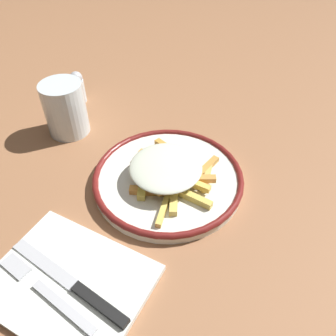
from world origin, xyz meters
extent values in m
plane|color=#986542|center=(0.00, 0.00, 0.00)|extent=(2.60, 2.60, 0.00)
cylinder|color=silver|center=(0.00, 0.00, 0.01)|extent=(0.26, 0.26, 0.02)
torus|color=maroon|center=(0.00, 0.00, 0.02)|extent=(0.27, 0.27, 0.01)
cube|color=#DEC155|center=(-0.03, -0.07, 0.02)|extent=(0.01, 0.06, 0.01)
cube|color=#E5B25B|center=(-0.04, 0.01, 0.03)|extent=(0.03, 0.06, 0.01)
cube|color=#E4C458|center=(-0.07, -0.03, 0.02)|extent=(0.08, 0.03, 0.01)
cube|color=#CC8632|center=(0.01, 0.01, 0.03)|extent=(0.05, 0.07, 0.01)
cube|color=gold|center=(0.01, -0.01, 0.02)|extent=(0.05, 0.07, 0.01)
cube|color=#E8BD5D|center=(0.01, -0.01, 0.03)|extent=(0.08, 0.04, 0.01)
cube|color=gold|center=(-0.01, 0.00, 0.02)|extent=(0.02, 0.08, 0.01)
cube|color=#C88232|center=(0.01, 0.00, 0.03)|extent=(0.02, 0.08, 0.01)
cube|color=#E3C058|center=(-0.03, -0.03, 0.02)|extent=(0.09, 0.05, 0.01)
cube|color=#E2B159|center=(0.03, -0.06, 0.02)|extent=(0.07, 0.03, 0.01)
cube|color=#DFC852|center=(-0.04, 0.03, 0.02)|extent=(0.08, 0.05, 0.01)
cube|color=#F2C157|center=(-0.01, -0.05, 0.03)|extent=(0.01, 0.06, 0.01)
cube|color=orange|center=(-0.01, -0.02, 0.02)|extent=(0.07, 0.05, 0.01)
cube|color=gold|center=(-0.01, 0.02, 0.02)|extent=(0.06, 0.02, 0.01)
cube|color=gold|center=(0.05, 0.02, 0.03)|extent=(0.03, 0.09, 0.01)
cube|color=gold|center=(0.01, 0.03, 0.03)|extent=(0.01, 0.08, 0.01)
cube|color=#EFBC50|center=(0.02, -0.01, 0.02)|extent=(0.09, 0.03, 0.01)
cube|color=#D18D41|center=(0.00, -0.04, 0.03)|extent=(0.05, 0.08, 0.01)
cube|color=gold|center=(-0.05, 0.00, 0.02)|extent=(0.05, 0.08, 0.01)
cube|color=#D6833E|center=(0.01, 0.02, 0.03)|extent=(0.08, 0.04, 0.01)
cube|color=#C98D3E|center=(0.05, -0.05, 0.02)|extent=(0.07, 0.02, 0.01)
cube|color=#DDAE55|center=(0.00, 0.00, 0.03)|extent=(0.04, 0.08, 0.01)
ellipsoid|color=silver|center=(-0.01, 0.00, 0.04)|extent=(0.17, 0.17, 0.02)
cube|color=silver|center=(-0.24, 0.02, 0.01)|extent=(0.18, 0.22, 0.01)
cube|color=silver|center=(-0.27, -0.01, 0.01)|extent=(0.02, 0.11, 0.01)
cube|color=silver|center=(-0.26, 0.09, 0.01)|extent=(0.03, 0.05, 0.00)
cube|color=black|center=(-0.24, -0.04, 0.01)|extent=(0.02, 0.09, 0.01)
cube|color=silver|center=(-0.24, 0.06, 0.01)|extent=(0.03, 0.12, 0.00)
cylinder|color=silver|center=(0.03, 0.26, 0.05)|extent=(0.08, 0.08, 0.11)
cylinder|color=silver|center=(0.13, 0.32, 0.03)|extent=(0.03, 0.03, 0.05)
sphere|color=#B7BABF|center=(0.13, 0.32, 0.06)|extent=(0.03, 0.03, 0.03)
camera|label=1|loc=(-0.37, -0.22, 0.44)|focal=36.61mm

